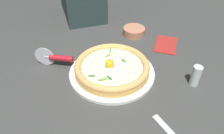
{
  "coord_description": "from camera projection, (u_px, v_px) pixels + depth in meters",
  "views": [
    {
      "loc": [
        0.6,
        -0.04,
        0.52
      ],
      "look_at": [
        0.0,
        0.01,
        0.03
      ],
      "focal_mm": 34.24,
      "sensor_mm": 36.0,
      "label": 1
    }
  ],
  "objects": [
    {
      "name": "side_bowl",
      "position": [
        134.0,
        31.0,
        1.0
      ],
      "size": [
        0.1,
        0.1,
        0.03
      ],
      "primitive_type": "cylinder",
      "color": "tan",
      "rests_on": "ground"
    },
    {
      "name": "folded_napkin",
      "position": [
        166.0,
        44.0,
        0.94
      ],
      "size": [
        0.16,
        0.14,
        0.01
      ],
      "primitive_type": "cube",
      "rotation": [
        0.0,
        0.0,
        2.76
      ],
      "color": "#A52722",
      "rests_on": "ground"
    },
    {
      "name": "ground_plane",
      "position": [
        110.0,
        76.0,
        0.8
      ],
      "size": [
        2.4,
        2.4,
        0.03
      ],
      "primitive_type": "cube",
      "color": "#3B3C3B",
      "rests_on": "ground"
    },
    {
      "name": "pepper_shaker",
      "position": [
        196.0,
        76.0,
        0.73
      ],
      "size": [
        0.03,
        0.03,
        0.08
      ],
      "primitive_type": "cylinder",
      "color": "silver",
      "rests_on": "ground"
    },
    {
      "name": "pizza",
      "position": [
        112.0,
        67.0,
        0.77
      ],
      "size": [
        0.27,
        0.27,
        0.06
      ],
      "color": "#E4AE5A",
      "rests_on": "pizza_plate"
    },
    {
      "name": "pizza_plate",
      "position": [
        112.0,
        72.0,
        0.79
      ],
      "size": [
        0.31,
        0.31,
        0.01
      ],
      "primitive_type": "cylinder",
      "color": "white",
      "rests_on": "ground"
    },
    {
      "name": "pizza_cutter",
      "position": [
        56.0,
        58.0,
        0.8
      ],
      "size": [
        0.05,
        0.15,
        0.08
      ],
      "color": "silver",
      "rests_on": "ground"
    }
  ]
}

